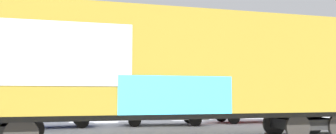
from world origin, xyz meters
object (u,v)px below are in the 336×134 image
(flagpole, at_px, (123,51))
(parked_car_red, at_px, (252,107))
(freight_car, at_px, (168,67))
(parked_car_silver, at_px, (163,108))
(parked_car_blue, at_px, (46,111))

(flagpole, distance_m, parked_car_red, 10.02)
(freight_car, distance_m, flagpole, 13.42)
(flagpole, xyz_separation_m, parked_car_silver, (0.80, -6.94, -3.84))
(flagpole, height_order, parked_car_red, flagpole)
(freight_car, bearing_deg, parked_car_blue, 120.60)
(parked_car_red, bearing_deg, parked_car_silver, -179.39)
(parked_car_blue, xyz_separation_m, parked_car_silver, (5.77, -0.43, 0.08))
(flagpole, relative_size, parked_car_red, 1.48)
(parked_car_blue, bearing_deg, flagpole, 52.61)
(parked_car_red, bearing_deg, flagpole, 131.91)
(parked_car_silver, bearing_deg, parked_car_red, 0.61)
(parked_car_silver, bearing_deg, parked_car_blue, 175.73)
(flagpole, height_order, parked_car_blue, flagpole)
(freight_car, distance_m, parked_car_silver, 6.71)
(freight_car, height_order, parked_car_red, freight_car)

